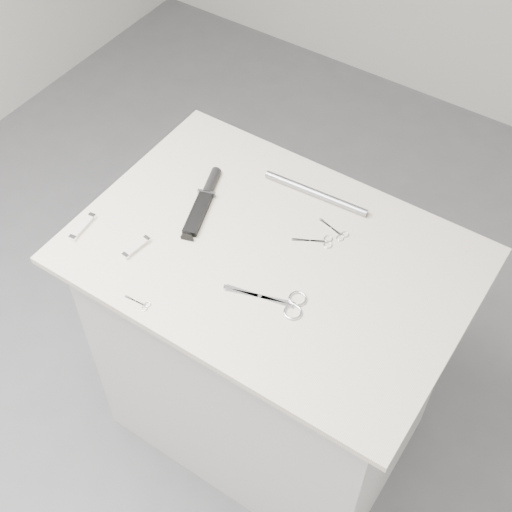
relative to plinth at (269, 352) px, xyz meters
The scene contains 11 objects.
ground 0.46m from the plinth, ahead, with size 4.00×4.00×0.01m, color slate.
plinth is the anchor object (origin of this frame).
display_board 0.46m from the plinth, ahead, with size 1.00×0.70×0.02m, color beige.
large_shears 0.50m from the plinth, 48.24° to the right, with size 0.20×0.10×0.01m.
embroidery_scissors_a 0.49m from the plinth, 51.15° to the left, with size 0.10×0.07×0.00m.
embroidery_scissors_b 0.51m from the plinth, 56.40° to the left, with size 0.09×0.05×0.00m.
tiny_scissors 0.59m from the plinth, 119.99° to the right, with size 0.07×0.03×0.00m.
sheathed_knife 0.54m from the plinth, 167.97° to the left, with size 0.11×0.24×0.03m.
pocket_knife_a 0.69m from the plinth, 156.27° to the right, with size 0.03×0.10×0.01m.
pocket_knife_b 0.59m from the plinth, 148.95° to the right, with size 0.03×0.09×0.01m.
metal_rail 0.54m from the plinth, 92.95° to the left, with size 0.02×0.02×0.30m, color gray.
Camera 1 is at (0.60, -0.98, 2.30)m, focal length 50.00 mm.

